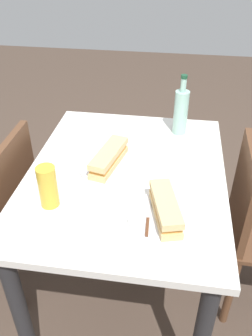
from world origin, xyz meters
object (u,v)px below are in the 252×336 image
at_px(baguette_sandwich_near, 109,158).
at_px(water_bottle, 181,111).
at_px(knife_far, 148,219).
at_px(beer_glass, 48,187).
at_px(knife_near, 96,163).
at_px(plate_near, 109,166).
at_px(dining_table, 126,197).
at_px(plate_far, 165,217).
at_px(baguette_sandwich_far, 165,208).
at_px(chair_far, 1,208).

relative_size(baguette_sandwich_near, water_bottle, 0.91).
distance_m(knife_far, beer_glass, 0.36).
height_order(knife_near, knife_far, same).
height_order(baguette_sandwich_near, water_bottle, water_bottle).
distance_m(plate_near, knife_far, 0.35).
distance_m(dining_table, plate_far, 0.33).
bearing_deg(beer_glass, plate_near, -33.14).
xyz_separation_m(plate_far, baguette_sandwich_far, (0.00, -0.00, 0.04)).
relative_size(dining_table, baguette_sandwich_near, 3.90).
bearing_deg(baguette_sandwich_near, knife_far, -147.60).
bearing_deg(chair_far, knife_near, -87.53).
bearing_deg(baguette_sandwich_near, plate_near, 180.00).
xyz_separation_m(dining_table, baguette_sandwich_near, (0.02, 0.07, 0.18)).
relative_size(dining_table, plate_near, 3.95).
distance_m(dining_table, baguette_sandwich_far, 0.35).
bearing_deg(dining_table, chair_far, 89.92).
distance_m(water_bottle, beer_glass, 0.73).
height_order(baguette_sandwich_near, plate_far, baguette_sandwich_near).
height_order(dining_table, water_bottle, water_bottle).
relative_size(knife_near, baguette_sandwich_far, 0.75).
height_order(baguette_sandwich_near, knife_far, baguette_sandwich_near).
relative_size(baguette_sandwich_near, baguette_sandwich_far, 1.06).
distance_m(baguette_sandwich_near, knife_near, 0.06).
height_order(plate_near, beer_glass, beer_glass).
xyz_separation_m(knife_near, beer_glass, (-0.25, 0.11, 0.06)).
height_order(plate_near, water_bottle, water_bottle).
distance_m(knife_near, plate_far, 0.40).
xyz_separation_m(water_bottle, beer_glass, (-0.58, 0.43, -0.03)).
height_order(dining_table, chair_far, chair_far).
distance_m(knife_near, baguette_sandwich_far, 0.40).
height_order(chair_far, beer_glass, beer_glass).
xyz_separation_m(knife_far, water_bottle, (0.63, -0.08, 0.09)).
distance_m(baguette_sandwich_near, baguette_sandwich_far, 0.36).
bearing_deg(knife_near, chair_far, 92.47).
xyz_separation_m(plate_near, knife_near, (0.00, 0.05, 0.01)).
xyz_separation_m(plate_near, baguette_sandwich_far, (-0.27, -0.24, 0.04)).
height_order(chair_far, baguette_sandwich_near, chair_far).
height_order(plate_far, beer_glass, beer_glass).
relative_size(knife_near, plate_far, 0.72).
bearing_deg(dining_table, knife_far, -157.31).
bearing_deg(knife_far, chair_far, 68.62).
xyz_separation_m(plate_near, plate_far, (-0.27, -0.24, 0.00)).
height_order(chair_far, baguette_sandwich_far, chair_far).
distance_m(plate_near, baguette_sandwich_near, 0.04).
height_order(dining_table, plate_near, plate_near).
bearing_deg(dining_table, plate_far, -145.75).
height_order(dining_table, baguette_sandwich_near, baguette_sandwich_near).
distance_m(dining_table, knife_near, 0.20).
height_order(baguette_sandwich_near, baguette_sandwich_far, same).
bearing_deg(water_bottle, plate_far, 177.10).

